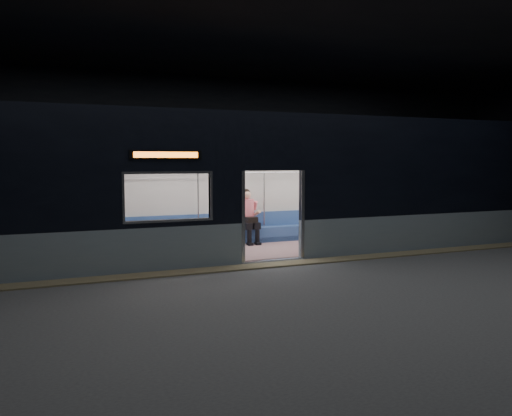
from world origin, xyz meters
TOP-DOWN VIEW (x-y plane):
  - station_floor at (0.00, 0.00)m, footprint 24.00×14.00m
  - station_envelope at (0.00, 0.00)m, footprint 24.00×14.00m
  - tactile_strip at (0.00, 0.55)m, footprint 22.80×0.50m
  - metro_car at (-0.00, 2.54)m, footprint 18.00×3.04m
  - passenger at (0.42, 3.55)m, footprint 0.48×0.78m
  - handbag at (0.42, 3.30)m, footprint 0.31×0.26m
  - transit_map at (3.96, 3.85)m, footprint 1.10×0.03m

SIDE VIEW (x-z plane):
  - station_floor at x=0.00m, z-range -0.01..0.00m
  - tactile_strip at x=0.00m, z-range 0.00..0.03m
  - handbag at x=0.42m, z-range 0.62..0.77m
  - passenger at x=0.42m, z-range 0.10..1.58m
  - transit_map at x=3.96m, z-range 1.15..1.86m
  - metro_car at x=0.00m, z-range 0.17..3.52m
  - station_envelope at x=0.00m, z-range 1.16..6.16m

